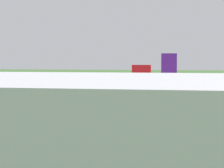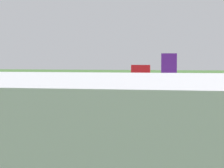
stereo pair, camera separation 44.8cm
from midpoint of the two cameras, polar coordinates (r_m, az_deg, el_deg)
The scene contains 8 objects.
ground_plane at distance 175.02m, azimuth -4.66°, elevation -1.41°, with size 800.00×800.00×0.00m, color #3D662D.
runway_asphalt at distance 175.02m, azimuth -4.66°, elevation -1.41°, with size 600.00×34.64×0.06m, color #47474C.
grass_verge_foreground at distance 206.78m, azimuth -1.99°, elevation -0.70°, with size 600.00×80.00×0.04m, color #346B27.
airliner_main at distance 170.92m, azimuth 0.20°, elevation -0.05°, with size 54.09×44.19×15.88m.
airliner_parked_near at distance 101.37m, azimuth 12.60°, elevation -2.85°, with size 42.66×35.03×12.47m.
service_truck_baggage at distance 135.34m, azimuth 9.12°, elevation -2.18°, with size 6.21×4.45×2.65m.
no_stopping_sign at distance 210.02m, azimuth -6.05°, elevation -0.28°, with size 0.60×0.10×2.35m.
traffic_cone_orange at distance 213.81m, azimuth -7.71°, elevation -0.54°, with size 0.40×0.40×0.55m, color orange.
Camera 2 is at (-51.13, 166.83, 13.82)m, focal length 74.08 mm.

